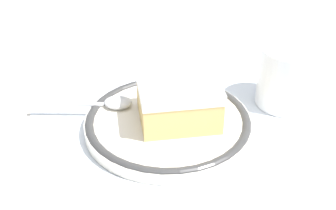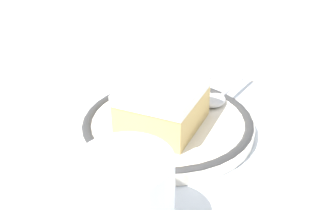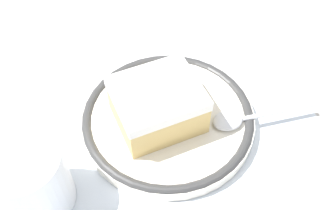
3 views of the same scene
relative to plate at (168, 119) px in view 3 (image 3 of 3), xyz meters
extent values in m
plane|color=#B7B2A8|center=(0.02, 0.03, -0.01)|extent=(2.40, 2.40, 0.00)
cube|color=silver|center=(0.02, 0.03, -0.01)|extent=(0.48, 0.39, 0.00)
cylinder|color=silver|center=(0.00, 0.00, 0.00)|extent=(0.20, 0.20, 0.01)
torus|color=#333333|center=(0.00, 0.00, 0.00)|extent=(0.20, 0.20, 0.01)
cube|color=#DBB76B|center=(0.00, 0.01, 0.02)|extent=(0.08, 0.09, 0.04)
cube|color=white|center=(0.00, 0.01, 0.05)|extent=(0.08, 0.09, 0.01)
ellipsoid|color=silver|center=(-0.04, -0.06, 0.01)|extent=(0.03, 0.04, 0.01)
cylinder|color=silver|center=(-0.04, -0.12, 0.01)|extent=(0.02, 0.09, 0.01)
cylinder|color=white|center=(-0.04, 0.16, 0.03)|extent=(0.08, 0.08, 0.08)
cylinder|color=#B7722D|center=(-0.04, 0.16, 0.01)|extent=(0.07, 0.07, 0.04)
camera|label=1|loc=(0.45, -0.06, 0.32)|focal=49.80mm
camera|label=2|loc=(-0.17, 0.37, 0.26)|focal=44.37mm
camera|label=3|loc=(-0.26, 0.11, 0.38)|focal=43.98mm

